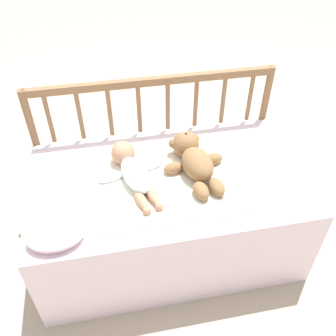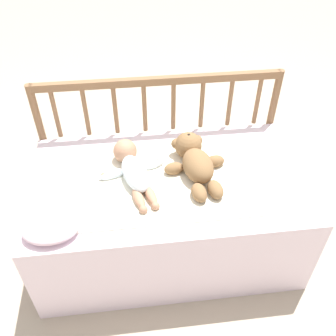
{
  "view_description": "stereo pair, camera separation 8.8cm",
  "coord_description": "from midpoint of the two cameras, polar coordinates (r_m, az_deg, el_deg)",
  "views": [
    {
      "loc": [
        -0.23,
        -1.18,
        1.59
      ],
      "look_at": [
        0.0,
        -0.0,
        0.52
      ],
      "focal_mm": 40.0,
      "sensor_mm": 36.0,
      "label": 1
    },
    {
      "loc": [
        -0.14,
        -1.19,
        1.59
      ],
      "look_at": [
        0.0,
        -0.0,
        0.52
      ],
      "focal_mm": 40.0,
      "sensor_mm": 36.0,
      "label": 2
    }
  ],
  "objects": [
    {
      "name": "ground_plane",
      "position": [
        1.99,
        -1.3,
        -11.19
      ],
      "size": [
        12.0,
        12.0,
        0.0
      ],
      "primitive_type": "plane",
      "color": "tan"
    },
    {
      "name": "crib_mattress",
      "position": [
        1.81,
        -1.41,
        -6.84
      ],
      "size": [
        1.21,
        0.69,
        0.46
      ],
      "color": "silver",
      "rests_on": "ground_plane"
    },
    {
      "name": "crib_rail",
      "position": [
        1.88,
        -3.54,
        7.81
      ],
      "size": [
        1.21,
        0.04,
        0.75
      ],
      "color": "brown",
      "rests_on": "ground_plane"
    },
    {
      "name": "blanket",
      "position": [
        1.64,
        -2.14,
        -1.66
      ],
      "size": [
        0.78,
        0.53,
        0.01
      ],
      "color": "silver",
      "rests_on": "crib_mattress"
    },
    {
      "name": "teddy_bear",
      "position": [
        1.66,
        2.46,
        1.26
      ],
      "size": [
        0.28,
        0.39,
        0.13
      ],
      "color": "olive",
      "rests_on": "crib_mattress"
    },
    {
      "name": "baby",
      "position": [
        1.63,
        -6.98,
        -0.44
      ],
      "size": [
        0.3,
        0.41,
        0.11
      ],
      "color": "white",
      "rests_on": "crib_mattress"
    },
    {
      "name": "small_pillow",
      "position": [
        1.47,
        -18.52,
        -9.72
      ],
      "size": [
        0.21,
        0.15,
        0.06
      ],
      "color": "silver",
      "rests_on": "crib_mattress"
    }
  ]
}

